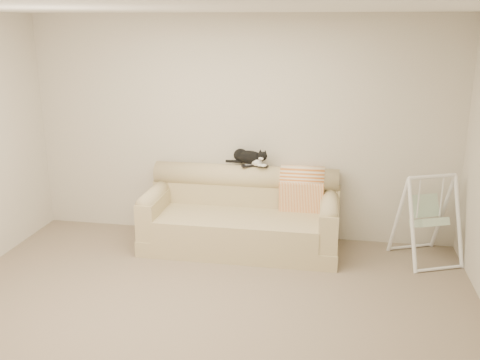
{
  "coord_description": "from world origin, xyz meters",
  "views": [
    {
      "loc": [
        1.06,
        -4.05,
        2.5
      ],
      "look_at": [
        0.12,
        1.27,
        0.9
      ],
      "focal_mm": 40.0,
      "sensor_mm": 36.0,
      "label": 1
    }
  ],
  "objects_px": {
    "remote_a": "(249,165)",
    "tuxedo_cat": "(250,157)",
    "baby_swing": "(428,217)",
    "sofa": "(242,217)",
    "remote_b": "(261,166)"
  },
  "relations": [
    {
      "from": "remote_a",
      "to": "tuxedo_cat",
      "type": "height_order",
      "value": "tuxedo_cat"
    },
    {
      "from": "remote_a",
      "to": "baby_swing",
      "type": "distance_m",
      "value": 2.04
    },
    {
      "from": "remote_a",
      "to": "sofa",
      "type": "bearing_deg",
      "value": -103.11
    },
    {
      "from": "remote_b",
      "to": "tuxedo_cat",
      "type": "xyz_separation_m",
      "value": [
        -0.14,
        0.03,
        0.09
      ]
    },
    {
      "from": "sofa",
      "to": "baby_swing",
      "type": "xyz_separation_m",
      "value": [
        2.03,
        -0.01,
        0.13
      ]
    },
    {
      "from": "sofa",
      "to": "remote_a",
      "type": "xyz_separation_m",
      "value": [
        0.05,
        0.22,
        0.56
      ]
    },
    {
      "from": "sofa",
      "to": "remote_b",
      "type": "height_order",
      "value": "remote_b"
    },
    {
      "from": "sofa",
      "to": "remote_a",
      "type": "distance_m",
      "value": 0.6
    },
    {
      "from": "sofa",
      "to": "remote_a",
      "type": "bearing_deg",
      "value": 76.89
    },
    {
      "from": "tuxedo_cat",
      "to": "baby_swing",
      "type": "relative_size",
      "value": 0.53
    },
    {
      "from": "baby_swing",
      "to": "sofa",
      "type": "bearing_deg",
      "value": 179.78
    },
    {
      "from": "tuxedo_cat",
      "to": "remote_b",
      "type": "bearing_deg",
      "value": -13.39
    },
    {
      "from": "baby_swing",
      "to": "remote_a",
      "type": "bearing_deg",
      "value": 173.56
    },
    {
      "from": "remote_b",
      "to": "tuxedo_cat",
      "type": "relative_size",
      "value": 0.34
    },
    {
      "from": "tuxedo_cat",
      "to": "baby_swing",
      "type": "bearing_deg",
      "value": -7.7
    }
  ]
}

